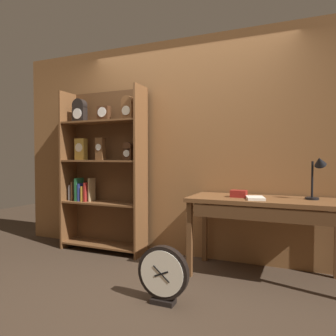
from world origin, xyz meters
TOP-DOWN VIEW (x-y plane):
  - ground_plane at (0.00, 0.00)m, footprint 10.00×10.00m
  - back_wood_panel at (0.00, 1.28)m, footprint 4.80×0.05m
  - bookshelf at (-1.05, 1.06)m, footprint 1.11×0.33m
  - workbench at (0.94, 0.88)m, footprint 1.44×0.62m
  - desk_lamp at (1.42, 0.97)m, footprint 0.19×0.19m
  - toolbox_small at (0.71, 0.89)m, footprint 0.16×0.12m
  - open_repair_manual at (0.88, 0.80)m, footprint 0.21×0.26m
  - round_clock_large at (0.28, 0.00)m, footprint 0.43×0.11m

SIDE VIEW (x-z plane):
  - ground_plane at x=0.00m, z-range 0.00..0.00m
  - round_clock_large at x=0.28m, z-range 0.00..0.48m
  - workbench at x=0.94m, z-range 0.30..1.09m
  - open_repair_manual at x=0.88m, z-range 0.78..0.81m
  - toolbox_small at x=0.71m, z-range 0.78..0.85m
  - desk_lamp at x=1.42m, z-range 0.84..1.27m
  - bookshelf at x=-1.05m, z-range 0.05..2.08m
  - back_wood_panel at x=0.00m, z-range 0.00..2.60m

